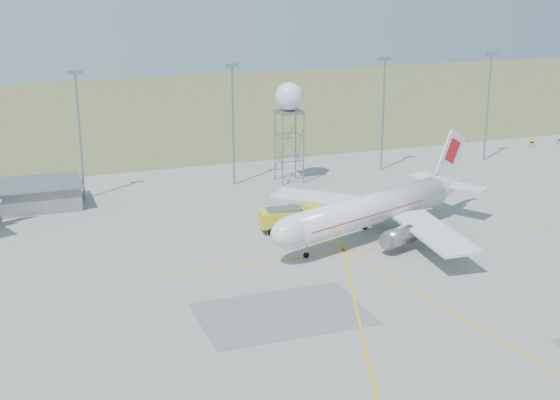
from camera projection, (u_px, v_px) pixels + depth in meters
name	position (u px, v px, depth m)	size (l,w,h in m)	color
ground	(524.00, 345.00, 77.02)	(400.00, 400.00, 0.00)	#9B9B96
grass_strip	(188.00, 108.00, 202.79)	(400.00, 120.00, 0.03)	#576537
building_grey	(19.00, 196.00, 119.17)	(19.00, 10.00, 3.90)	gray
mast_a	(79.00, 125.00, 121.30)	(2.20, 0.50, 20.50)	gray
mast_b	(233.00, 114.00, 129.51)	(2.20, 0.50, 20.50)	gray
mast_c	(383.00, 104.00, 138.70)	(2.20, 0.50, 20.50)	gray
mast_d	(488.00, 97.00, 145.92)	(2.20, 0.50, 20.50)	gray
taxi_sign_near	(532.00, 143.00, 159.69)	(1.60, 0.17, 1.20)	black
taxi_sign_far	(560.00, 140.00, 161.99)	(1.60, 0.17, 1.20)	black
airliner_main	(373.00, 209.00, 106.39)	(36.72, 34.50, 12.89)	silver
radar_tower	(289.00, 127.00, 131.76)	(4.74, 4.74, 17.16)	gray
fire_truck	(293.00, 219.00, 109.52)	(9.06, 4.28, 3.52)	gold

